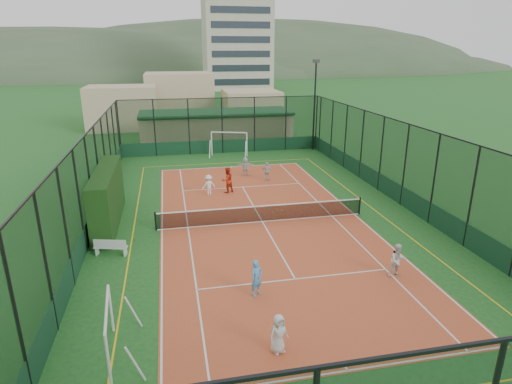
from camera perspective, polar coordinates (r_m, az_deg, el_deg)
ground at (r=23.92m, az=0.85°, el=-3.99°), size 300.00×300.00×0.00m
court_slab at (r=23.92m, az=0.85°, el=-3.98°), size 11.17×23.97×0.01m
tennis_net at (r=23.72m, az=0.85°, el=-2.81°), size 11.67×0.12×1.06m
perimeter_fence at (r=23.07m, az=0.88°, el=1.75°), size 18.12×34.12×5.00m
floodlight_ne at (r=40.76m, az=7.79°, el=11.31°), size 0.60×0.26×8.25m
clubhouse at (r=44.47m, az=-5.34°, el=8.68°), size 15.20×7.20×3.15m
apartment_tower at (r=105.07m, az=-2.62°, el=21.78°), size 15.00×12.00×30.00m
distant_hills at (r=171.86m, az=-10.41°, el=15.27°), size 200.00×60.00×24.00m
hedge_left at (r=24.60m, az=-19.20°, el=-0.64°), size 1.04×6.94×3.04m
white_bench at (r=21.18m, az=-18.81°, el=-6.89°), size 1.60×0.81×0.87m
futsal_goal_near at (r=14.57m, az=-18.93°, el=-17.30°), size 2.81×1.03×1.77m
futsal_goal_far at (r=38.48m, az=-3.60°, el=6.38°), size 3.42×1.90×2.12m
child_near_left at (r=14.18m, az=3.02°, el=-18.35°), size 0.76×0.62×1.33m
child_near_mid at (r=16.88m, az=0.09°, el=-11.39°), size 0.65×0.60×1.49m
child_near_right at (r=19.09m, az=18.38°, el=-8.66°), size 0.72×0.56×1.48m
child_far_left at (r=28.21m, az=-6.32°, el=0.95°), size 0.96×0.68×1.35m
child_far_right at (r=31.08m, az=1.50°, el=2.74°), size 0.87×0.60×1.37m
child_far_back at (r=32.42m, az=-1.44°, el=3.45°), size 1.33×0.52×1.41m
coach at (r=28.50m, az=-3.85°, el=1.60°), size 1.05×0.98×1.73m
tennis_balls at (r=25.30m, az=-0.70°, el=-2.59°), size 4.38×1.03×0.07m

